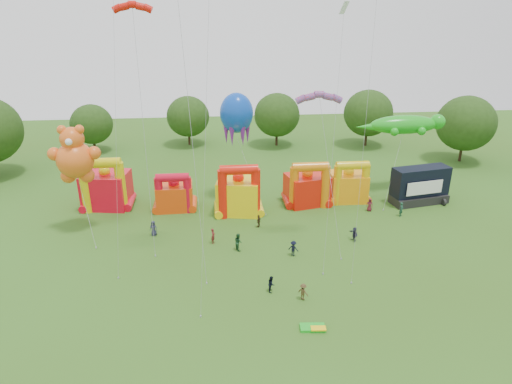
{
  "coord_description": "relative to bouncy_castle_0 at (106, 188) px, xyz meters",
  "views": [
    {
      "loc": [
        -3.85,
        -25.98,
        23.96
      ],
      "look_at": [
        0.46,
        18.0,
        5.9
      ],
      "focal_mm": 32.0,
      "sensor_mm": 36.0,
      "label": 1
    }
  ],
  "objects": [
    {
      "name": "bouncy_castle_3",
      "position": [
        25.61,
        -1.52,
        -0.33
      ],
      "size": [
        5.88,
        5.13,
        6.08
      ],
      "color": "red",
      "rests_on": "ground"
    },
    {
      "name": "spectator_7",
      "position": [
        36.38,
        -6.36,
        -1.74
      ],
      "size": [
        0.75,
        0.79,
        1.82
      ],
      "primitive_type": "imported",
      "rotation": [
        0.0,
        0.0,
        0.9
      ],
      "color": "#1A4130",
      "rests_on": "ground"
    },
    {
      "name": "octopus_kite",
      "position": [
        17.76,
        -0.26,
        4.11
      ],
      "size": [
        5.3,
        8.43,
        14.11
      ],
      "color": "#0C40B7",
      "rests_on": "ground"
    },
    {
      "name": "spectator_6",
      "position": [
        33.02,
        -4.48,
        -1.81
      ],
      "size": [
        0.97,
        0.84,
        1.67
      ],
      "primitive_type": "imported",
      "rotation": [
        0.0,
        0.0,
        5.82
      ],
      "color": "maroon",
      "rests_on": "ground"
    },
    {
      "name": "folded_kite_bundle",
      "position": [
        21.14,
        -26.19,
        -2.51
      ],
      "size": [
        2.08,
        1.23,
        0.31
      ],
      "color": "green",
      "rests_on": "ground"
    },
    {
      "name": "spectator_2",
      "position": [
        15.96,
        -12.77,
        -1.7
      ],
      "size": [
        0.98,
        1.11,
        1.89
      ],
      "primitive_type": "imported",
      "rotation": [
        0.0,
        0.0,
        1.91
      ],
      "color": "#1B4425",
      "rests_on": "ground"
    },
    {
      "name": "spectator_5",
      "position": [
        28.76,
        -11.95,
        -1.85
      ],
      "size": [
        0.84,
        1.56,
        1.6
      ],
      "primitive_type": "imported",
      "rotation": [
        0.0,
        0.0,
        4.98
      ],
      "color": "#24233B",
      "rests_on": "ground"
    },
    {
      "name": "parafoil_kites",
      "position": [
        14.17,
        -13.28,
        9.1
      ],
      "size": [
        22.13,
        12.89,
        27.8
      ],
      "color": "red",
      "rests_on": "ground"
    },
    {
      "name": "teddy_bear_kite",
      "position": [
        -0.86,
        -7.2,
        3.61
      ],
      "size": [
        5.65,
        6.98,
        12.38
      ],
      "color": "orange",
      "rests_on": "ground"
    },
    {
      "name": "bouncy_castle_4",
      "position": [
        31.2,
        -0.9,
        -0.42
      ],
      "size": [
        4.81,
        3.89,
        5.81
      ],
      "color": "orange",
      "rests_on": "ground"
    },
    {
      "name": "spectator_0",
      "position": [
        6.7,
        -8.56,
        -1.77
      ],
      "size": [
        0.97,
        0.75,
        1.76
      ],
      "primitive_type": "imported",
      "rotation": [
        0.0,
        0.0,
        -0.24
      ],
      "color": "#272741",
      "rests_on": "ground"
    },
    {
      "name": "ground",
      "position": [
        17.54,
        -29.21,
        -2.65
      ],
      "size": [
        160.0,
        160.0,
        0.0
      ],
      "primitive_type": "plane",
      "color": "#355518",
      "rests_on": "ground"
    },
    {
      "name": "gecko_kite",
      "position": [
        37.6,
        -0.16,
        2.72
      ],
      "size": [
        12.32,
        9.28,
        10.63
      ],
      "color": "#19AA18",
      "rests_on": "ground"
    },
    {
      "name": "spectator_3",
      "position": [
        21.54,
        -14.55,
        -1.81
      ],
      "size": [
        1.25,
        1.07,
        1.67
      ],
      "primitive_type": "imported",
      "rotation": [
        0.0,
        0.0,
        2.63
      ],
      "color": "black",
      "rests_on": "ground"
    },
    {
      "name": "spectator_1",
      "position": [
        13.34,
        -11.03,
        -1.77
      ],
      "size": [
        0.55,
        0.72,
        1.75
      ],
      "primitive_type": "imported",
      "rotation": [
        0.0,
        0.0,
        1.35
      ],
      "color": "maroon",
      "rests_on": "ground"
    },
    {
      "name": "spectator_8",
      "position": [
        18.47,
        -20.65,
        -1.87
      ],
      "size": [
        0.73,
        0.86,
        1.55
      ],
      "primitive_type": "imported",
      "rotation": [
        0.0,
        0.0,
        1.36
      ],
      "color": "black",
      "rests_on": "ground"
    },
    {
      "name": "stage_trailer",
      "position": [
        40.26,
        -2.45,
        -0.31
      ],
      "size": [
        7.79,
        4.09,
        4.85
      ],
      "color": "black",
      "rests_on": "ground"
    },
    {
      "name": "diamond_kites",
      "position": [
        17.28,
        -16.9,
        12.6
      ],
      "size": [
        24.37,
        13.2,
        35.49
      ],
      "color": "red",
      "rests_on": "ground"
    },
    {
      "name": "bouncy_castle_1",
      "position": [
        8.63,
        -1.55,
        -0.65
      ],
      "size": [
        4.57,
        3.7,
        5.19
      ],
      "color": "#E8410C",
      "rests_on": "ground"
    },
    {
      "name": "bouncy_castle_2",
      "position": [
        16.62,
        -3.41,
        -0.11
      ],
      "size": [
        5.76,
        4.95,
        6.69
      ],
      "color": "yellow",
      "rests_on": "ground"
    },
    {
      "name": "spectator_9",
      "position": [
        21.07,
        -22.16,
        -1.86
      ],
      "size": [
        1.14,
        1.13,
        1.57
      ],
      "primitive_type": "imported",
      "rotation": [
        0.0,
        0.0,
        2.37
      ],
      "color": "#45351B",
      "rests_on": "ground"
    },
    {
      "name": "spectator_4",
      "position": [
        18.67,
        -7.64,
        -1.86
      ],
      "size": [
        0.78,
        0.99,
        1.56
      ],
      "primitive_type": "imported",
      "rotation": [
        0.0,
        0.0,
        4.21
      ],
      "color": "#44321B",
      "rests_on": "ground"
    },
    {
      "name": "tree_ring",
      "position": [
        16.37,
        -28.61,
        3.61
      ],
      "size": [
        122.16,
        124.24,
        12.07
      ],
      "color": "#352314",
      "rests_on": "ground"
    },
    {
      "name": "bouncy_castle_0",
      "position": [
        0.0,
        0.0,
        0.0
      ],
      "size": [
        6.1,
        5.19,
        7.0
      ],
      "color": "red",
      "rests_on": "ground"
    }
  ]
}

